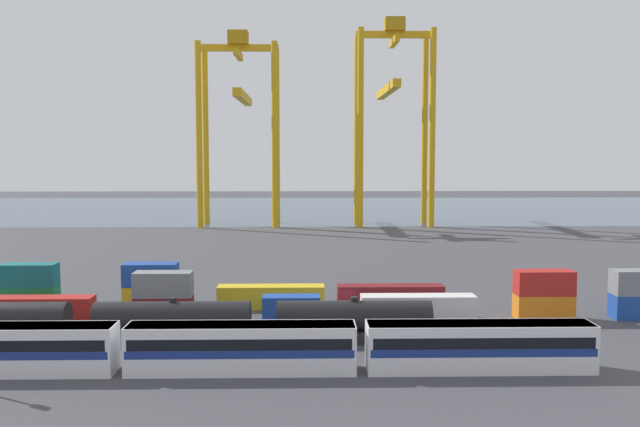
% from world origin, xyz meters
% --- Properties ---
extents(ground_plane, '(420.00, 420.00, 0.00)m').
position_xyz_m(ground_plane, '(0.00, 40.00, 0.00)').
color(ground_plane, '#424247').
extents(harbour_water, '(400.00, 110.00, 0.01)m').
position_xyz_m(harbour_water, '(0.00, 145.03, 0.00)').
color(harbour_water, '#384C60').
rests_on(harbour_water, ground_plane).
extents(passenger_train, '(56.76, 3.14, 3.90)m').
position_xyz_m(passenger_train, '(-9.42, -20.03, 2.14)').
color(passenger_train, silver).
rests_on(passenger_train, ground_plane).
extents(freight_tank_row, '(48.05, 2.78, 4.24)m').
position_xyz_m(freight_tank_row, '(-16.59, -11.37, 1.98)').
color(freight_tank_row, '#232326').
rests_on(freight_tank_row, ground_plane).
extents(shipping_container_0, '(12.10, 2.44, 2.60)m').
position_xyz_m(shipping_container_0, '(-32.61, -2.92, 1.30)').
color(shipping_container_0, '#AD211C').
rests_on(shipping_container_0, ground_plane).
extents(shipping_container_1, '(6.04, 2.44, 2.60)m').
position_xyz_m(shipping_container_1, '(-19.20, -2.92, 1.30)').
color(shipping_container_1, maroon).
rests_on(shipping_container_1, ground_plane).
extents(shipping_container_2, '(6.04, 2.44, 2.60)m').
position_xyz_m(shipping_container_2, '(-19.20, -2.92, 3.90)').
color(shipping_container_2, slate).
rests_on(shipping_container_2, shipping_container_1).
extents(shipping_container_3, '(6.04, 2.44, 2.60)m').
position_xyz_m(shipping_container_3, '(-5.78, -2.92, 1.30)').
color(shipping_container_3, '#1C4299').
rests_on(shipping_container_3, ground_plane).
extents(shipping_container_4, '(12.10, 2.44, 2.60)m').
position_xyz_m(shipping_container_4, '(7.63, -2.92, 1.30)').
color(shipping_container_4, silver).
rests_on(shipping_container_4, ground_plane).
extents(shipping_container_5, '(6.04, 2.44, 2.60)m').
position_xyz_m(shipping_container_5, '(21.04, -2.92, 1.30)').
color(shipping_container_5, orange).
rests_on(shipping_container_5, ground_plane).
extents(shipping_container_6, '(6.04, 2.44, 2.60)m').
position_xyz_m(shipping_container_6, '(21.04, -2.92, 3.90)').
color(shipping_container_6, '#AD211C').
rests_on(shipping_container_6, shipping_container_5).
extents(shipping_container_9, '(6.04, 2.44, 2.60)m').
position_xyz_m(shipping_container_9, '(-35.36, 2.70, 1.30)').
color(shipping_container_9, '#197538').
rests_on(shipping_container_9, ground_plane).
extents(shipping_container_10, '(6.04, 2.44, 2.60)m').
position_xyz_m(shipping_container_10, '(-35.36, 2.70, 3.90)').
color(shipping_container_10, '#146066').
rests_on(shipping_container_10, shipping_container_9).
extents(shipping_container_11, '(6.04, 2.44, 2.60)m').
position_xyz_m(shipping_container_11, '(-21.78, 2.70, 1.30)').
color(shipping_container_11, gold).
rests_on(shipping_container_11, ground_plane).
extents(shipping_container_12, '(6.04, 2.44, 2.60)m').
position_xyz_m(shipping_container_12, '(-21.78, 2.70, 3.90)').
color(shipping_container_12, '#1C4299').
rests_on(shipping_container_12, shipping_container_11).
extents(shipping_container_13, '(12.10, 2.44, 2.60)m').
position_xyz_m(shipping_container_13, '(-8.19, 2.70, 1.30)').
color(shipping_container_13, gold).
rests_on(shipping_container_13, ground_plane).
extents(shipping_container_14, '(12.10, 2.44, 2.60)m').
position_xyz_m(shipping_container_14, '(5.39, 2.70, 1.30)').
color(shipping_container_14, maroon).
rests_on(shipping_container_14, ground_plane).
extents(gantry_crane_west, '(19.44, 34.51, 47.05)m').
position_xyz_m(gantry_crane_west, '(-20.45, 95.82, 28.17)').
color(gantry_crane_west, gold).
rests_on(gantry_crane_west, ground_plane).
extents(gantry_crane_central, '(18.72, 38.19, 50.33)m').
position_xyz_m(gantry_crane_central, '(17.27, 96.33, 29.98)').
color(gantry_crane_central, gold).
rests_on(gantry_crane_central, ground_plane).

